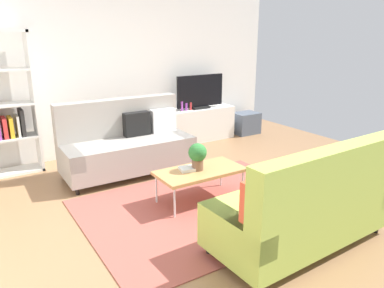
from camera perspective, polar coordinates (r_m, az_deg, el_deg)
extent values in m
plane|color=#936B47|center=(4.70, 1.75, -9.38)|extent=(7.68, 7.68, 0.00)
cube|color=white|center=(6.75, -11.74, 11.21)|extent=(6.40, 0.12, 2.90)
cube|color=#9E4C42|center=(4.66, 2.07, -9.58)|extent=(2.90, 2.20, 0.01)
cube|color=gray|center=(5.66, -9.72, -1.48)|extent=(1.91, 0.86, 0.44)
cube|color=gray|center=(5.81, -11.16, 4.06)|extent=(1.90, 0.22, 0.56)
cube|color=gray|center=(5.98, -2.22, 0.86)|extent=(0.21, 0.84, 0.22)
cube|color=gray|center=(5.39, -18.17, -1.82)|extent=(0.21, 0.84, 0.22)
cylinder|color=black|center=(5.83, -0.36, -3.50)|extent=(0.05, 0.05, 0.10)
cylinder|color=black|center=(5.21, -17.08, -6.86)|extent=(0.05, 0.05, 0.10)
cylinder|color=black|center=(6.38, -3.53, -1.67)|extent=(0.05, 0.05, 0.10)
cylinder|color=black|center=(5.82, -18.83, -4.46)|extent=(0.05, 0.05, 0.10)
cube|color=white|center=(5.94, -4.43, 3.61)|extent=(0.40, 0.14, 0.36)
cube|color=black|center=(5.75, -8.42, 3.04)|extent=(0.40, 0.14, 0.36)
cube|color=#A3BC4C|center=(3.96, 15.99, -10.26)|extent=(1.93, 0.90, 0.44)
cube|color=#A3BC4C|center=(3.59, 20.53, -4.87)|extent=(1.91, 0.27, 0.56)
cube|color=#A3BC4C|center=(3.36, 6.48, -12.71)|extent=(0.23, 0.85, 0.22)
cube|color=#A3BC4C|center=(4.56, 23.09, -5.80)|extent=(0.23, 0.85, 0.22)
cylinder|color=black|center=(3.77, 2.57, -15.75)|extent=(0.05, 0.05, 0.10)
cylinder|color=black|center=(4.89, 19.37, -8.69)|extent=(0.05, 0.05, 0.10)
cylinder|color=black|center=(3.35, 9.99, -20.75)|extent=(0.05, 0.05, 0.10)
cylinder|color=black|center=(4.57, 26.26, -11.39)|extent=(0.05, 0.05, 0.10)
cube|color=#D84C33|center=(3.25, 10.71, -8.26)|extent=(0.40, 0.15, 0.36)
cube|color=#3359B2|center=(3.56, 15.92, -6.34)|extent=(0.40, 0.15, 0.36)
cube|color=#B7844C|center=(4.68, 1.25, -4.18)|extent=(1.10, 0.56, 0.04)
cylinder|color=silver|center=(4.71, -5.45, -6.86)|extent=(0.02, 0.02, 0.38)
cylinder|color=silver|center=(5.20, 4.46, -4.50)|extent=(0.02, 0.02, 0.38)
cylinder|color=silver|center=(4.34, -2.67, -8.97)|extent=(0.02, 0.02, 0.38)
cylinder|color=silver|center=(4.86, 7.69, -6.15)|extent=(0.02, 0.02, 0.38)
cube|color=silver|center=(7.34, 1.12, 3.04)|extent=(1.40, 0.44, 0.64)
cube|color=black|center=(7.25, 1.22, 5.61)|extent=(0.36, 0.20, 0.04)
cube|color=black|center=(7.19, 1.24, 8.11)|extent=(1.00, 0.05, 0.60)
cube|color=white|center=(6.13, -22.98, 5.89)|extent=(0.04, 0.36, 2.10)
cube|color=white|center=(6.33, -26.62, -3.96)|extent=(1.10, 0.36, 0.04)
cube|color=white|center=(6.18, -27.27, 0.64)|extent=(1.02, 0.36, 0.03)
cube|color=red|center=(6.15, -26.69, 2.26)|extent=(0.06, 0.29, 0.30)
cube|color=gold|center=(6.15, -25.91, 2.37)|extent=(0.06, 0.29, 0.30)
cube|color=silver|center=(6.16, -25.05, 2.57)|extent=(0.03, 0.29, 0.32)
cube|color=#262626|center=(6.16, -24.51, 3.04)|extent=(0.05, 0.29, 0.40)
cube|color=#4C5666|center=(7.93, 8.20, 3.18)|extent=(0.52, 0.40, 0.44)
cylinder|color=brown|center=(4.65, 0.85, -3.17)|extent=(0.14, 0.14, 0.14)
sphere|color=#2D7233|center=(4.59, 0.86, -1.30)|extent=(0.23, 0.23, 0.23)
cube|color=silver|center=(4.66, -0.43, -3.76)|extent=(0.27, 0.22, 0.04)
cylinder|color=#4C72B2|center=(7.00, -3.08, 5.68)|extent=(0.10, 0.10, 0.16)
cylinder|color=purple|center=(7.00, -1.57, 5.78)|extent=(0.05, 0.05, 0.18)
cylinder|color=purple|center=(7.05, -0.90, 5.71)|extent=(0.05, 0.05, 0.14)
cylinder|color=red|center=(7.10, -0.21, 5.80)|extent=(0.04, 0.04, 0.14)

